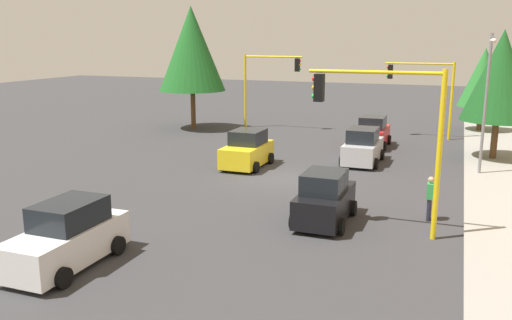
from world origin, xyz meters
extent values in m
plane|color=#353538|center=(0.00, 0.00, 0.00)|extent=(120.00, 120.00, 0.00)
cube|color=gray|center=(-5.00, 10.50, 0.07)|extent=(80.00, 4.00, 0.15)
cube|color=silver|center=(12.30, -3.00, 0.01)|extent=(2.20, 0.36, 0.01)
cone|color=silver|center=(11.00, -3.00, 0.01)|extent=(0.01, 1.10, 1.10)
cylinder|color=yellow|center=(-14.00, -7.50, 2.80)|extent=(0.18, 0.18, 5.60)
cylinder|color=yellow|center=(-14.00, -5.25, 5.45)|extent=(0.12, 4.50, 0.12)
cube|color=black|center=(-14.00, -3.36, 4.87)|extent=(0.36, 0.32, 0.96)
sphere|color=red|center=(-14.00, -3.18, 5.17)|extent=(0.18, 0.18, 0.18)
sphere|color=yellow|center=(-14.00, -3.18, 4.87)|extent=(0.18, 0.18, 0.18)
sphere|color=green|center=(-14.00, -3.18, 4.57)|extent=(0.18, 0.18, 0.18)
cylinder|color=yellow|center=(6.00, 7.50, 2.89)|extent=(0.18, 0.18, 5.78)
cylinder|color=yellow|center=(6.00, 5.25, 5.63)|extent=(0.12, 4.50, 0.12)
cube|color=black|center=(6.00, 3.36, 5.05)|extent=(0.36, 0.32, 0.96)
sphere|color=red|center=(6.00, 3.18, 5.35)|extent=(0.18, 0.18, 0.18)
sphere|color=yellow|center=(6.00, 3.18, 5.05)|extent=(0.18, 0.18, 0.18)
sphere|color=green|center=(6.00, 3.18, 4.75)|extent=(0.18, 0.18, 0.18)
cylinder|color=yellow|center=(-14.00, 7.50, 2.62)|extent=(0.18, 0.18, 5.24)
cylinder|color=yellow|center=(-14.00, 5.25, 5.09)|extent=(0.12, 4.50, 0.12)
cube|color=black|center=(-14.00, 3.36, 4.51)|extent=(0.36, 0.32, 0.96)
sphere|color=red|center=(-14.00, 3.18, 4.81)|extent=(0.18, 0.18, 0.18)
sphere|color=yellow|center=(-14.00, 3.18, 4.51)|extent=(0.18, 0.18, 0.18)
sphere|color=green|center=(-14.00, 3.18, 4.21)|extent=(0.18, 0.18, 0.18)
cylinder|color=slate|center=(-4.00, 9.20, 3.50)|extent=(0.14, 0.14, 7.00)
cylinder|color=slate|center=(-3.10, 9.20, 6.80)|extent=(1.80, 0.10, 0.10)
ellipsoid|color=silver|center=(-2.20, 9.20, 6.65)|extent=(0.56, 0.28, 0.20)
cylinder|color=brown|center=(-18.00, 9.50, 1.06)|extent=(0.36, 0.36, 2.12)
cone|color=#28752D|center=(-18.00, 9.50, 4.03)|extent=(3.38, 3.38, 4.23)
cylinder|color=brown|center=(-8.00, 10.00, 1.24)|extent=(0.36, 0.36, 2.49)
cone|color=#19511E|center=(-8.00, 10.00, 4.77)|extent=(3.98, 3.98, 4.97)
cylinder|color=brown|center=(-12.00, -11.00, 1.56)|extent=(0.36, 0.36, 3.11)
cone|color=#1E6023|center=(-12.00, -11.00, 6.03)|extent=(4.98, 4.98, 6.23)
cube|color=red|center=(-9.66, 3.00, 0.69)|extent=(3.71, 1.69, 1.05)
cube|color=black|center=(-9.47, 3.00, 1.60)|extent=(1.93, 1.49, 0.76)
cylinder|color=black|center=(-10.81, 2.09, 0.30)|extent=(0.60, 0.20, 0.60)
cylinder|color=black|center=(-10.81, 3.90, 0.30)|extent=(0.60, 0.20, 0.60)
cylinder|color=black|center=(-8.51, 2.09, 0.30)|extent=(0.60, 0.20, 0.60)
cylinder|color=black|center=(-8.51, 3.90, 0.30)|extent=(0.60, 0.20, 0.60)
cube|color=yellow|center=(-1.67, -2.45, 0.69)|extent=(3.70, 1.79, 1.05)
cube|color=black|center=(-1.85, -2.45, 1.60)|extent=(1.92, 1.58, 0.76)
cylinder|color=black|center=(-0.52, -1.49, 0.30)|extent=(0.60, 0.20, 0.60)
cylinder|color=black|center=(-0.52, -3.41, 0.30)|extent=(0.60, 0.20, 0.60)
cylinder|color=black|center=(-2.82, -1.49, 0.30)|extent=(0.60, 0.20, 0.60)
cylinder|color=black|center=(-2.82, -3.41, 0.30)|extent=(0.60, 0.20, 0.60)
cube|color=black|center=(5.60, 3.59, 0.69)|extent=(3.62, 1.62, 1.05)
cube|color=black|center=(5.78, 3.59, 1.60)|extent=(1.88, 1.43, 0.76)
cylinder|color=black|center=(4.48, 2.72, 0.30)|extent=(0.60, 0.20, 0.60)
cylinder|color=black|center=(4.48, 4.46, 0.30)|extent=(0.60, 0.20, 0.60)
cylinder|color=black|center=(6.72, 2.72, 0.30)|extent=(0.60, 0.20, 0.60)
cylinder|color=black|center=(6.72, 4.46, 0.30)|extent=(0.60, 0.20, 0.60)
cube|color=white|center=(12.26, -2.72, 0.69)|extent=(4.10, 1.69, 1.05)
cube|color=black|center=(12.06, -2.72, 1.60)|extent=(2.13, 1.48, 0.76)
cylinder|color=black|center=(13.53, -1.81, 0.30)|extent=(0.60, 0.20, 0.60)
cylinder|color=black|center=(13.53, -3.62, 0.30)|extent=(0.60, 0.20, 0.60)
cylinder|color=black|center=(10.99, -1.81, 0.30)|extent=(0.60, 0.20, 0.60)
cylinder|color=black|center=(10.99, -3.62, 0.30)|extent=(0.60, 0.20, 0.60)
cube|color=#B2B5BA|center=(-4.77, 3.21, 0.69)|extent=(3.95, 1.69, 1.05)
cube|color=black|center=(-4.57, 3.21, 1.60)|extent=(2.05, 1.49, 0.76)
cylinder|color=black|center=(-5.99, 2.31, 0.30)|extent=(0.60, 0.20, 0.60)
cylinder|color=black|center=(-5.99, 4.12, 0.30)|extent=(0.60, 0.20, 0.60)
cylinder|color=black|center=(-3.55, 2.31, 0.30)|extent=(0.60, 0.20, 0.60)
cylinder|color=black|center=(-3.55, 4.12, 0.30)|extent=(0.60, 0.20, 0.60)
cylinder|color=#262638|center=(4.10, 7.24, 0.42)|extent=(0.16, 0.16, 0.85)
cylinder|color=#262638|center=(3.90, 7.24, 0.42)|extent=(0.16, 0.16, 0.85)
cube|color=green|center=(4.00, 7.24, 1.15)|extent=(0.40, 0.24, 0.60)
sphere|color=tan|center=(4.00, 7.24, 1.59)|extent=(0.22, 0.22, 0.22)
camera|label=1|loc=(24.40, 7.99, 6.71)|focal=37.57mm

